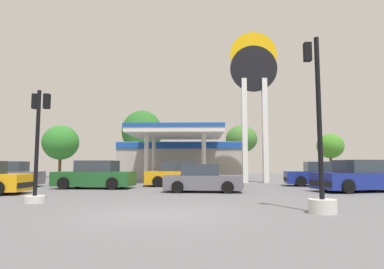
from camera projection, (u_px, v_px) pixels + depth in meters
The scene contains 15 objects.
ground_plane at pixel (156, 214), 9.17m from camera, with size 90.00×90.00×0.00m, color slate.
gas_station at pixel (181, 158), 32.85m from camera, with size 12.16×13.40×4.43m.
station_pole_sign at pixel (254, 86), 26.60m from camera, with size 3.82×0.56×12.30m.
car_0 at pixel (95, 176), 19.37m from camera, with size 4.70×2.35×1.64m.
car_1 at pixel (203, 179), 16.79m from camera, with size 4.05×2.01×1.42m.
car_2 at pixel (4, 175), 20.64m from camera, with size 4.70×2.51×1.61m.
car_3 at pixel (359, 177), 16.97m from camera, with size 4.91×3.02×1.64m.
car_4 at pixel (179, 175), 21.61m from camera, with size 4.75×2.47×1.63m.
car_5 at pixel (320, 175), 21.59m from camera, with size 4.67×2.47×1.60m.
traffic_signal_0 at pixel (37, 160), 12.09m from camera, with size 0.74×0.74×4.17m.
traffic_signal_1 at pixel (320, 169), 9.44m from camera, with size 0.79×0.79×5.17m.
tree_0 at pixel (61, 143), 38.07m from camera, with size 4.11×4.11×6.01m.
tree_1 at pixel (142, 132), 38.23m from camera, with size 4.69×4.69×7.76m.
tree_2 at pixel (241, 139), 40.47m from camera, with size 3.87×3.87×6.29m.
tree_3 at pixel (330, 146), 37.93m from camera, with size 3.03×3.03×5.00m.
Camera 1 is at (1.25, -9.31, 1.36)m, focal length 30.64 mm.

